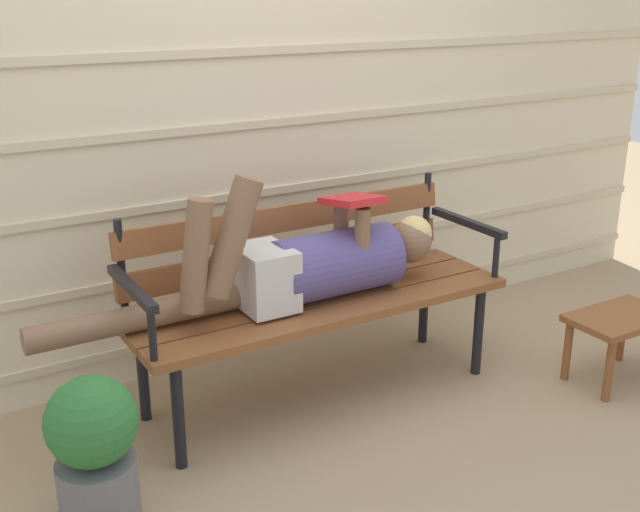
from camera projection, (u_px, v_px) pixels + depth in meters
name	position (u px, v px, depth m)	size (l,w,h in m)	color
ground_plane	(331.00, 404.00, 3.28)	(12.00, 12.00, 0.00)	tan
house_siding	(254.00, 87.00, 3.40)	(5.07, 0.08, 2.50)	beige
park_bench	(311.00, 284.00, 3.26)	(1.61, 0.52, 0.84)	brown
reclining_person	(307.00, 263.00, 3.13)	(1.71, 0.27, 0.58)	#514784
footstool	(619.00, 327.00, 3.41)	(0.46, 0.28, 0.31)	brown
potted_plant	(95.00, 451.00, 2.45)	(0.29, 0.29, 0.54)	slate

